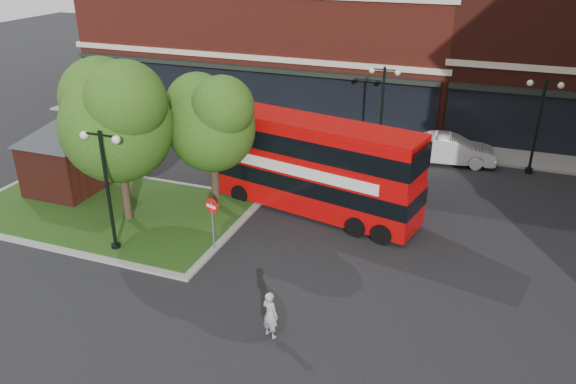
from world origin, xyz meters
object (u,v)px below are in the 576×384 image
at_px(bus, 313,160).
at_px(woman, 270,314).
at_px(car_white, 450,149).
at_px(car_silver, 270,123).

distance_m(bus, woman, 9.11).
distance_m(woman, car_white, 17.37).
height_order(bus, car_silver, bus).
bearing_deg(bus, car_silver, 134.29).
bearing_deg(car_silver, bus, -155.87).
relative_size(car_silver, car_white, 0.76).
bearing_deg(woman, car_silver, -45.41).
bearing_deg(car_white, woman, 160.16).
bearing_deg(bus, woman, -67.94).
bearing_deg(bus, car_white, 69.78).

